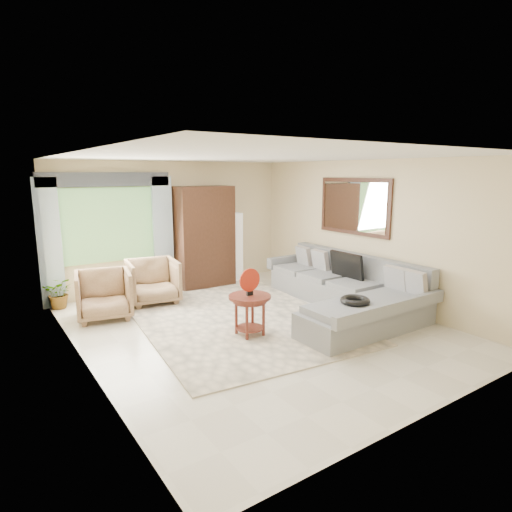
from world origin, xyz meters
TOP-DOWN VIEW (x-y plane):
  - ground at (0.00, 0.00)m, footprint 6.00×6.00m
  - area_rug at (-0.06, 0.42)m, footprint 3.41×4.30m
  - sectional_sofa at (1.78, -0.18)m, footprint 2.30×3.46m
  - tv_screen at (2.05, 0.08)m, footprint 0.14×0.74m
  - garden_hose at (1.00, -1.11)m, footprint 0.43×0.43m
  - coffee_table at (-0.26, -0.24)m, footprint 0.62×0.62m
  - red_disc at (-0.26, -0.24)m, footprint 0.34×0.03m
  - armchair_left at (-1.81, 1.77)m, footprint 1.01×1.03m
  - armchair_right at (-0.83, 2.13)m, footprint 0.99×1.01m
  - potted_plant at (-2.33, 2.75)m, footprint 0.64×0.60m
  - armoire at (0.55, 2.72)m, footprint 1.20×0.55m
  - floor_lamp at (1.35, 2.78)m, footprint 0.24×0.24m
  - window at (-1.35, 2.97)m, footprint 1.80×0.04m
  - curtain_left at (-2.40, 2.88)m, footprint 0.40×0.08m
  - curtain_right at (-0.30, 2.88)m, footprint 0.40×0.08m
  - valance at (-1.35, 2.90)m, footprint 2.40×0.12m
  - wall_mirror at (2.46, 0.35)m, footprint 0.05×1.70m

SIDE VIEW (x-z plane):
  - ground at x=0.00m, z-range 0.00..0.00m
  - area_rug at x=-0.06m, z-range 0.00..0.02m
  - sectional_sofa at x=1.78m, z-range -0.17..0.73m
  - potted_plant at x=-2.33m, z-range 0.00..0.57m
  - coffee_table at x=-0.26m, z-range 0.02..0.64m
  - armchair_left at x=-1.81m, z-range 0.00..0.80m
  - armchair_right at x=-0.83m, z-range 0.00..0.81m
  - garden_hose at x=1.00m, z-range 0.50..0.59m
  - tv_screen at x=2.05m, z-range 0.48..0.96m
  - floor_lamp at x=1.35m, z-range 0.00..1.50m
  - red_disc at x=-0.26m, z-range 0.68..1.02m
  - armoire at x=0.55m, z-range 0.00..2.10m
  - curtain_left at x=-2.40m, z-range 0.00..2.30m
  - curtain_right at x=-0.30m, z-range 0.00..2.30m
  - window at x=-1.35m, z-range 0.70..2.10m
  - wall_mirror at x=2.46m, z-range 1.22..2.27m
  - valance at x=-1.35m, z-range 2.12..2.38m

